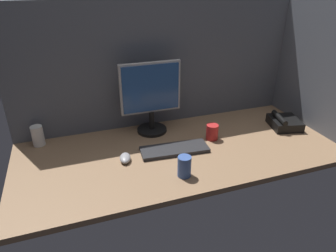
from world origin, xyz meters
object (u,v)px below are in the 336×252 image
object	(u,v)px
desk_phone	(284,122)
mouse	(125,158)
monitor	(151,95)
keyboard	(175,149)
mug_ceramic_white	(38,136)
mug_red_plastic	(212,132)
mug_ceramic_blue	(184,166)

from	to	relation	value
desk_phone	mouse	bearing A→B (deg)	-176.90
monitor	keyboard	world-z (taller)	monitor
mug_ceramic_white	desk_phone	xyz separation A→B (cm)	(145.42, -26.63, -2.63)
mug_red_plastic	desk_phone	xyz separation A→B (cm)	(49.87, -0.98, -1.33)
mug_red_plastic	keyboard	bearing A→B (deg)	-167.09
mouse	mug_ceramic_blue	xyz separation A→B (cm)	(24.08, -21.99, 3.55)
desk_phone	mug_ceramic_blue	bearing A→B (deg)	-160.72
monitor	mug_ceramic_blue	distance (cm)	53.30
keyboard	mouse	size ratio (longest dim) A/B	3.85
monitor	mug_ceramic_white	world-z (taller)	monitor
mouse	mug_ceramic_blue	distance (cm)	32.80
monitor	desk_phone	world-z (taller)	monitor
mouse	mug_ceramic_white	bearing A→B (deg)	155.07
monitor	desk_phone	size ratio (longest dim) A/B	1.91
mug_ceramic_white	mouse	bearing A→B (deg)	-37.08
keyboard	desk_phone	size ratio (longest dim) A/B	1.65
keyboard	mug_ceramic_white	distance (cm)	76.98
mug_ceramic_white	desk_phone	distance (cm)	147.87
desk_phone	mug_ceramic_white	bearing A→B (deg)	169.62
monitor	mug_red_plastic	bearing A→B (deg)	-35.45
mouse	mug_red_plastic	bearing A→B (deg)	19.20
mug_ceramic_blue	desk_phone	distance (cm)	83.47
mug_ceramic_white	mug_red_plastic	bearing A→B (deg)	-15.02
desk_phone	mug_red_plastic	bearing A→B (deg)	178.87
mug_ceramic_white	mug_red_plastic	world-z (taller)	mug_ceramic_white
monitor	mouse	size ratio (longest dim) A/B	4.46
mouse	mug_ceramic_white	xyz separation A→B (cm)	(-42.59, 32.19, 4.12)
mouse	mug_ceramic_white	distance (cm)	53.54
mug_red_plastic	desk_phone	world-z (taller)	mug_red_plastic
keyboard	mug_ceramic_white	world-z (taller)	mug_ceramic_white
keyboard	mouse	bearing A→B (deg)	-174.06
mouse	mug_red_plastic	xyz separation A→B (cm)	(52.97, 6.54, 2.82)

